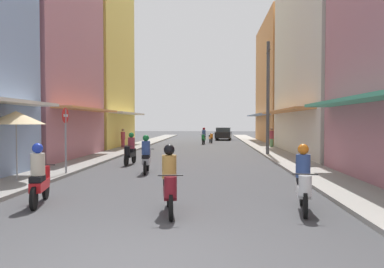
# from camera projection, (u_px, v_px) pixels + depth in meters

# --- Properties ---
(ground_plane) EXTENTS (111.90, 111.90, 0.00)m
(ground_plane) POSITION_uv_depth(u_px,v_px,m) (197.00, 150.00, 26.78)
(ground_plane) COLOR #424244
(sidewalk_left) EXTENTS (1.90, 58.86, 0.12)m
(sidewalk_left) POSITION_uv_depth(u_px,v_px,m) (126.00, 149.00, 27.08)
(sidewalk_left) COLOR gray
(sidewalk_left) RESTS_ON ground
(sidewalk_right) EXTENTS (1.90, 58.86, 0.12)m
(sidewalk_right) POSITION_uv_depth(u_px,v_px,m) (269.00, 150.00, 26.47)
(sidewalk_right) COLOR #9E9991
(sidewalk_right) RESTS_ON ground
(building_left_mid) EXTENTS (7.05, 8.63, 12.74)m
(building_left_mid) POSITION_uv_depth(u_px,v_px,m) (28.00, 47.00, 20.50)
(building_left_mid) COLOR #B7727F
(building_left_mid) RESTS_ON ground
(building_left_far) EXTENTS (7.05, 9.16, 16.77)m
(building_left_far) POSITION_uv_depth(u_px,v_px,m) (87.00, 46.00, 29.94)
(building_left_far) COLOR #EFD159
(building_left_far) RESTS_ON ground
(building_right_mid) EXTENTS (7.05, 12.85, 15.47)m
(building_right_mid) POSITION_uv_depth(u_px,v_px,m) (340.00, 33.00, 22.99)
(building_right_mid) COLOR silver
(building_right_mid) RESTS_ON ground
(building_right_far) EXTENTS (7.05, 12.19, 12.18)m
(building_right_far) POSITION_uv_depth(u_px,v_px,m) (293.00, 82.00, 36.35)
(building_right_far) COLOR #D88C4C
(building_right_far) RESTS_ON ground
(motorbike_orange) EXTENTS (0.57, 1.80, 0.96)m
(motorbike_orange) POSITION_uv_depth(u_px,v_px,m) (211.00, 138.00, 36.33)
(motorbike_orange) COLOR black
(motorbike_orange) RESTS_ON ground
(motorbike_silver) EXTENTS (0.55, 1.81, 1.58)m
(motorbike_silver) POSITION_uv_depth(u_px,v_px,m) (146.00, 156.00, 14.90)
(motorbike_silver) COLOR black
(motorbike_silver) RESTS_ON ground
(motorbike_green) EXTENTS (0.55, 1.81, 1.58)m
(motorbike_green) POSITION_uv_depth(u_px,v_px,m) (204.00, 137.00, 34.17)
(motorbike_green) COLOR black
(motorbike_green) RESTS_ON ground
(motorbike_white) EXTENTS (0.59, 1.80, 1.58)m
(motorbike_white) POSITION_uv_depth(u_px,v_px,m) (303.00, 181.00, 8.50)
(motorbike_white) COLOR black
(motorbike_white) RESTS_ON ground
(motorbike_red) EXTENTS (0.64, 1.78, 1.58)m
(motorbike_red) POSITION_uv_depth(u_px,v_px,m) (40.00, 177.00, 9.18)
(motorbike_red) COLOR black
(motorbike_red) RESTS_ON ground
(motorbike_black) EXTENTS (0.55, 1.81, 1.58)m
(motorbike_black) POSITION_uv_depth(u_px,v_px,m) (130.00, 150.00, 17.85)
(motorbike_black) COLOR black
(motorbike_black) RESTS_ON ground
(motorbike_maroon) EXTENTS (0.58, 1.80, 1.58)m
(motorbike_maroon) POSITION_uv_depth(u_px,v_px,m) (170.00, 183.00, 8.35)
(motorbike_maroon) COLOR black
(motorbike_maroon) RESTS_ON ground
(parked_car) EXTENTS (2.13, 4.24, 1.45)m
(parked_car) POSITION_uv_depth(u_px,v_px,m) (224.00, 134.00, 42.32)
(parked_car) COLOR black
(parked_car) RESTS_ON ground
(pedestrian_midway) EXTENTS (0.34, 0.34, 1.58)m
(pedestrian_midway) POSITION_uv_depth(u_px,v_px,m) (123.00, 139.00, 28.20)
(pedestrian_midway) COLOR #99333F
(pedestrian_midway) RESTS_ON ground
(pedestrian_crossing) EXTENTS (0.34, 0.34, 1.66)m
(pedestrian_crossing) POSITION_uv_depth(u_px,v_px,m) (272.00, 138.00, 28.69)
(pedestrian_crossing) COLOR #598C59
(pedestrian_crossing) RESTS_ON ground
(vendor_umbrella) EXTENTS (1.91, 1.91, 2.47)m
(vendor_umbrella) POSITION_uv_depth(u_px,v_px,m) (16.00, 118.00, 12.31)
(vendor_umbrella) COLOR #99999E
(vendor_umbrella) RESTS_ON ground
(utility_pole) EXTENTS (0.20, 1.20, 7.02)m
(utility_pole) POSITION_uv_depth(u_px,v_px,m) (268.00, 98.00, 22.26)
(utility_pole) COLOR #4C4C4F
(utility_pole) RESTS_ON ground
(street_sign_no_entry) EXTENTS (0.07, 0.60, 2.65)m
(street_sign_no_entry) POSITION_uv_depth(u_px,v_px,m) (66.00, 132.00, 13.99)
(street_sign_no_entry) COLOR gray
(street_sign_no_entry) RESTS_ON ground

